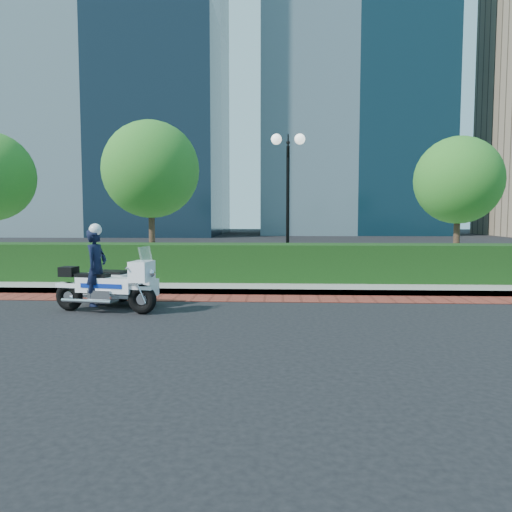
{
  "coord_description": "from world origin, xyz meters",
  "views": [
    {
      "loc": [
        0.74,
        -9.95,
        1.93
      ],
      "look_at": [
        0.21,
        1.42,
        1.0
      ],
      "focal_mm": 35.0,
      "sensor_mm": 36.0,
      "label": 1
    }
  ],
  "objects_px": {
    "tree_b": "(151,170)",
    "police_motorcycle": "(109,280)",
    "tree_c": "(458,180)",
    "lamppost": "(288,181)"
  },
  "relations": [
    {
      "from": "tree_b",
      "to": "police_motorcycle",
      "type": "height_order",
      "value": "tree_b"
    },
    {
      "from": "lamppost",
      "to": "tree_b",
      "type": "relative_size",
      "value": 0.86
    },
    {
      "from": "police_motorcycle",
      "to": "lamppost",
      "type": "bearing_deg",
      "value": 64.38
    },
    {
      "from": "lamppost",
      "to": "police_motorcycle",
      "type": "height_order",
      "value": "lamppost"
    },
    {
      "from": "lamppost",
      "to": "tree_c",
      "type": "height_order",
      "value": "tree_c"
    },
    {
      "from": "tree_b",
      "to": "police_motorcycle",
      "type": "xyz_separation_m",
      "value": [
        0.75,
        -6.46,
        -2.83
      ]
    },
    {
      "from": "tree_b",
      "to": "police_motorcycle",
      "type": "distance_m",
      "value": 7.1
    },
    {
      "from": "tree_c",
      "to": "police_motorcycle",
      "type": "relative_size",
      "value": 1.97
    },
    {
      "from": "police_motorcycle",
      "to": "tree_b",
      "type": "bearing_deg",
      "value": 106.99
    },
    {
      "from": "tree_c",
      "to": "lamppost",
      "type": "bearing_deg",
      "value": -166.7
    }
  ]
}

